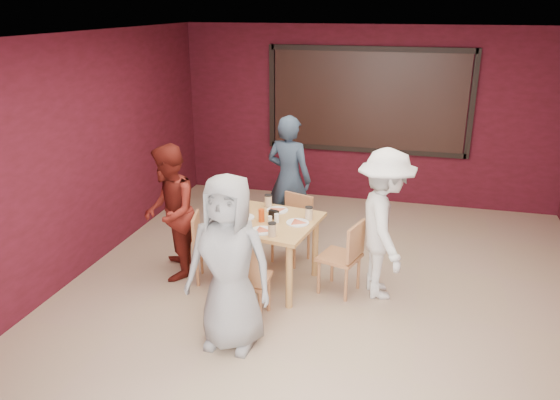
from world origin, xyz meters
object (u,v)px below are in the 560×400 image
(chair_back, at_px, (294,224))
(diner_right, at_px, (384,225))
(diner_back, at_px, (289,179))
(chair_left, at_px, (206,244))
(chair_right, at_px, (346,254))
(diner_left, at_px, (170,212))
(diner_front, at_px, (229,263))
(chair_front, at_px, (245,277))
(dining_table, at_px, (270,229))

(chair_back, xyz_separation_m, diner_right, (1.15, -0.63, 0.36))
(diner_back, relative_size, diner_right, 1.03)
(chair_left, xyz_separation_m, chair_right, (1.61, 0.10, 0.02))
(chair_right, distance_m, diner_left, 2.09)
(chair_back, height_order, diner_front, diner_front)
(chair_front, relative_size, chair_left, 1.09)
(chair_left, relative_size, diner_back, 0.47)
(chair_front, xyz_separation_m, diner_left, (-1.17, 0.77, 0.30))
(chair_right, xyz_separation_m, diner_front, (-0.91, -1.24, 0.37))
(chair_left, xyz_separation_m, diner_back, (0.64, 1.43, 0.40))
(chair_front, bearing_deg, diner_back, 92.21)
(chair_right, bearing_deg, diner_left, -177.79)
(chair_left, distance_m, diner_front, 1.39)
(dining_table, bearing_deg, diner_right, 4.24)
(chair_left, bearing_deg, diner_front, -58.29)
(chair_left, bearing_deg, diner_left, 176.95)
(chair_back, height_order, diner_back, diner_back)
(chair_right, bearing_deg, diner_front, -126.21)
(diner_back, bearing_deg, diner_left, 65.55)
(diner_back, bearing_deg, chair_front, 105.58)
(chair_left, distance_m, diner_right, 2.05)
(dining_table, xyz_separation_m, diner_right, (1.26, 0.09, 0.14))
(chair_front, bearing_deg, diner_front, -92.80)
(dining_table, relative_size, diner_back, 0.66)
(chair_front, distance_m, chair_left, 1.04)
(chair_front, distance_m, chair_right, 1.23)
(dining_table, relative_size, diner_left, 0.72)
(chair_right, height_order, diner_left, diner_left)
(chair_right, relative_size, diner_back, 0.49)
(chair_front, height_order, diner_left, diner_left)
(chair_back, height_order, chair_right, chair_right)
(diner_right, bearing_deg, chair_right, 86.08)
(chair_back, relative_size, chair_left, 1.03)
(chair_front, distance_m, diner_front, 0.53)
(dining_table, height_order, chair_back, dining_table)
(diner_left, bearing_deg, diner_right, 71.94)
(chair_left, bearing_deg, diner_right, 5.43)
(diner_right, bearing_deg, dining_table, 77.81)
(dining_table, xyz_separation_m, diner_left, (-1.20, -0.07, 0.11))
(diner_front, relative_size, diner_left, 1.06)
(chair_right, height_order, diner_right, diner_right)
(dining_table, bearing_deg, chair_right, 0.41)
(diner_front, height_order, diner_back, diner_back)
(chair_back, distance_m, diner_back, 0.75)
(dining_table, height_order, chair_left, dining_table)
(diner_left, height_order, diner_right, diner_right)
(dining_table, distance_m, diner_front, 1.25)
(diner_front, xyz_separation_m, diner_right, (1.30, 1.33, -0.01))
(diner_back, bearing_deg, dining_table, 108.00)
(chair_left, height_order, diner_front, diner_front)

